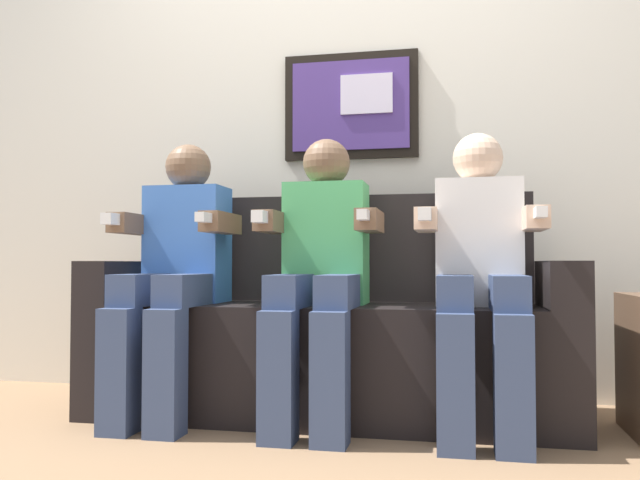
{
  "coord_description": "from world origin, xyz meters",
  "views": [
    {
      "loc": [
        0.5,
        -2.29,
        0.61
      ],
      "look_at": [
        0.0,
        0.15,
        0.7
      ],
      "focal_mm": 36.74,
      "sensor_mm": 36.0,
      "label": 1
    }
  ],
  "objects_px": {
    "couch": "(329,337)",
    "person_on_left": "(175,265)",
    "person_on_right": "(480,265)",
    "person_in_middle": "(320,265)"
  },
  "relations": [
    {
      "from": "couch",
      "to": "person_on_left",
      "type": "relative_size",
      "value": 1.72
    },
    {
      "from": "couch",
      "to": "person_on_left",
      "type": "height_order",
      "value": "person_on_left"
    },
    {
      "from": "couch",
      "to": "person_on_left",
      "type": "bearing_deg",
      "value": -164.22
    },
    {
      "from": "person_in_middle",
      "to": "person_on_right",
      "type": "height_order",
      "value": "same"
    },
    {
      "from": "couch",
      "to": "person_on_right",
      "type": "relative_size",
      "value": 1.72
    },
    {
      "from": "couch",
      "to": "person_on_left",
      "type": "xyz_separation_m",
      "value": [
        -0.59,
        -0.17,
        0.29
      ]
    },
    {
      "from": "person_on_left",
      "to": "person_on_right",
      "type": "distance_m",
      "value": 1.18
    },
    {
      "from": "couch",
      "to": "person_in_middle",
      "type": "relative_size",
      "value": 1.72
    },
    {
      "from": "person_on_right",
      "to": "couch",
      "type": "bearing_deg",
      "value": 164.22
    },
    {
      "from": "couch",
      "to": "person_on_left",
      "type": "distance_m",
      "value": 0.68
    }
  ]
}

